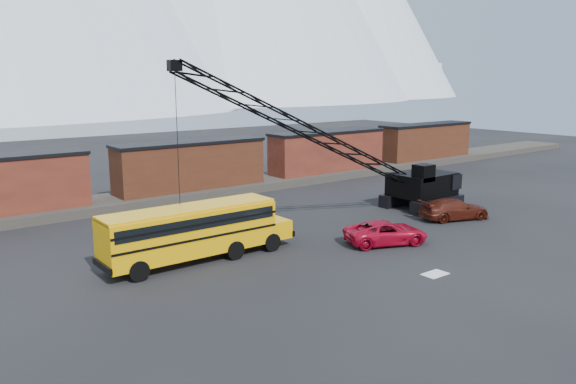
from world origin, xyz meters
The scene contains 10 objects.
ground centered at (0.00, 0.00, 0.00)m, with size 160.00×160.00×0.00m, color black.
gravel_berm centered at (0.00, 22.00, 0.35)m, with size 120.00×5.00×0.70m, color #413C35.
boxcar_mid centered at (0.00, 22.00, 2.76)m, with size 13.70×3.10×4.17m.
boxcar_east_near centered at (16.00, 22.00, 2.76)m, with size 13.70×3.10×4.17m.
boxcar_east_far centered at (32.00, 22.00, 2.76)m, with size 13.70×3.10×4.17m.
snow_patch centered at (0.50, -4.00, 0.01)m, with size 1.40×0.90×0.02m, color silver.
school_bus centered at (-8.41, 5.76, 1.79)m, with size 11.65×2.65×3.19m.
red_pickup centered at (2.61, 1.44, 0.72)m, with size 2.40×5.22×1.45m, color #AD0822.
maroon_suv centered at (11.29, 2.69, 0.77)m, with size 2.14×5.28×1.53m, color #41140B.
crawler_crane centered at (2.56, 6.81, 5.96)m, with size 24.72×4.20×11.37m.
Camera 1 is at (-22.99, -21.59, 10.17)m, focal length 35.00 mm.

